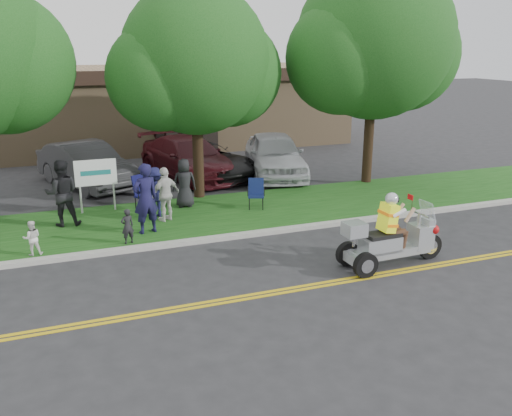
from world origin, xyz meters
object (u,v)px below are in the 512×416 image
object	(u,v)px
lawn_chair_b	(144,191)
spectator_adult_mid	(62,193)
lawn_chair_a	(256,191)
parked_car_mid	(204,161)
parked_car_left	(86,165)
parked_car_right	(189,158)
parked_car_far_right	(275,155)
spectator_adult_right	(166,194)
trike_scooter	(390,241)
spectator_adult_left	(146,198)

from	to	relation	value
lawn_chair_b	spectator_adult_mid	size ratio (longest dim) A/B	0.60
lawn_chair_a	parked_car_mid	bearing A→B (deg)	114.62
lawn_chair_a	parked_car_left	world-z (taller)	parked_car_left
lawn_chair_b	spectator_adult_mid	bearing A→B (deg)	164.64
parked_car_mid	lawn_chair_b	bearing A→B (deg)	-150.00
parked_car_left	parked_car_right	distance (m)	3.93
parked_car_right	parked_car_far_right	world-z (taller)	parked_car_far_right
spectator_adult_right	parked_car_left	bearing A→B (deg)	-96.57
parked_car_mid	parked_car_left	bearing A→B (deg)	154.89
trike_scooter	spectator_adult_left	xyz separation A→B (m)	(-5.06, 4.16, 0.45)
trike_scooter	lawn_chair_b	world-z (taller)	trike_scooter
spectator_adult_left	lawn_chair_a	bearing A→B (deg)	-175.42
lawn_chair_a	parked_car_left	size ratio (longest dim) A/B	0.19
parked_car_mid	parked_car_right	world-z (taller)	parked_car_right
lawn_chair_b	parked_car_mid	xyz separation A→B (m)	(3.04, 4.02, -0.06)
lawn_chair_a	lawn_chair_b	xyz separation A→B (m)	(-3.40, 0.90, 0.12)
parked_car_mid	spectator_adult_right	bearing A→B (deg)	-139.28
parked_car_mid	parked_car_far_right	size ratio (longest dim) A/B	0.96
lawn_chair_a	spectator_adult_left	distance (m)	3.90
trike_scooter	parked_car_left	distance (m)	12.15
spectator_adult_right	parked_car_right	world-z (taller)	spectator_adult_right
lawn_chair_b	parked_car_far_right	bearing A→B (deg)	-0.20
parked_car_mid	parked_car_far_right	bearing A→B (deg)	-38.54
spectator_adult_mid	parked_car_mid	size ratio (longest dim) A/B	0.38
parked_car_left	parked_car_mid	size ratio (longest dim) A/B	1.00
lawn_chair_a	lawn_chair_b	distance (m)	3.52
trike_scooter	parked_car_left	size ratio (longest dim) A/B	0.56
lawn_chair_b	parked_car_mid	bearing A→B (deg)	23.29
spectator_adult_mid	parked_car_mid	bearing A→B (deg)	-135.73
parked_car_left	parked_car_mid	bearing A→B (deg)	-25.15
trike_scooter	parked_car_far_right	bearing A→B (deg)	82.26
spectator_adult_left	parked_car_far_right	distance (m)	8.08
lawn_chair_b	parked_car_right	size ratio (longest dim) A/B	0.21
spectator_adult_mid	parked_car_right	distance (m)	6.92
lawn_chair_b	spectator_adult_left	world-z (taller)	spectator_adult_left
trike_scooter	spectator_adult_right	bearing A→B (deg)	128.87
lawn_chair_b	parked_car_far_right	world-z (taller)	parked_car_far_right
spectator_adult_right	parked_car_far_right	size ratio (longest dim) A/B	0.31
spectator_adult_mid	parked_car_right	world-z (taller)	spectator_adult_mid
parked_car_mid	parked_car_right	distance (m)	0.60
spectator_adult_left	parked_car_far_right	xyz separation A→B (m)	(6.05, 5.35, -0.21)
trike_scooter	parked_car_left	bearing A→B (deg)	118.91
spectator_adult_right	parked_car_left	size ratio (longest dim) A/B	0.32
spectator_adult_left	spectator_adult_mid	world-z (taller)	spectator_adult_left
lawn_chair_b	parked_car_right	xyz separation A→B (m)	(2.50, 4.27, 0.05)
parked_car_right	lawn_chair_b	bearing A→B (deg)	-135.42
spectator_adult_left	parked_car_mid	distance (m)	6.97
spectator_adult_mid	spectator_adult_right	distance (m)	2.91
lawn_chair_b	parked_car_left	xyz separation A→B (m)	(-1.42, 4.19, 0.07)
parked_car_far_right	spectator_adult_right	bearing A→B (deg)	-126.45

